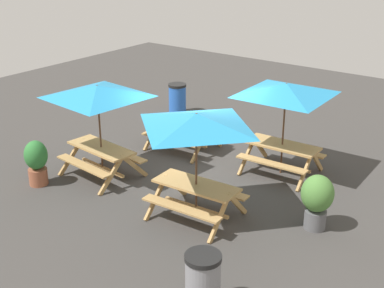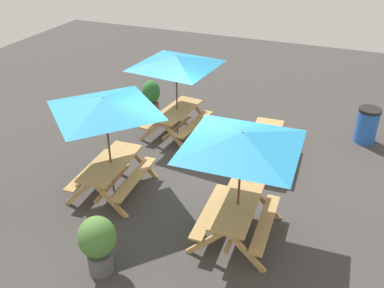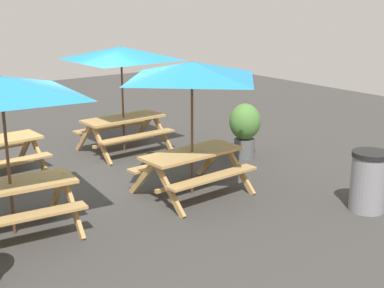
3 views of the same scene
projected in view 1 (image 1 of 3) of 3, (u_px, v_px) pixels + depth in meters
ground_plane at (196, 176)px, 13.11m from camera, size 24.00×24.00×0.00m
picnic_table_0 at (196, 128)px, 10.53m from camera, size 2.10×2.10×2.34m
picnic_table_1 at (183, 129)px, 14.57m from camera, size 1.86×1.61×0.81m
picnic_table_2 at (286, 96)px, 12.56m from camera, size 2.83×2.83×2.34m
picnic_table_3 at (98, 98)px, 12.40m from camera, size 2.81×2.81×2.34m
trash_bin_blue at (177, 98)px, 17.47m from camera, size 0.59×0.59×0.98m
trash_bin_gray at (203, 281)px, 8.39m from camera, size 0.59×0.59×0.98m
potted_plant_0 at (36, 161)px, 12.48m from camera, size 0.54×0.54×1.10m
potted_plant_1 at (317, 198)px, 10.60m from camera, size 0.66×0.66×1.17m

